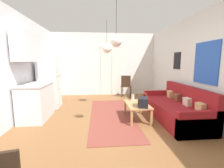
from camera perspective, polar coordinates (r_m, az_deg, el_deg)
name	(u,v)px	position (r m, az deg, el deg)	size (l,w,h in m)	color
ground_plane	(111,131)	(3.49, -0.47, -17.08)	(4.95, 7.64, 0.10)	brown
wall_back	(104,65)	(6.72, -2.89, 7.20)	(4.55, 0.13, 2.65)	white
wall_right	(212,67)	(4.01, 33.23, 5.24)	(0.12, 7.24, 2.65)	silver
area_rug	(112,115)	(4.25, -0.16, -11.50)	(1.12, 3.12, 0.01)	brown
couch	(176,109)	(4.25, 22.88, -8.52)	(0.89, 2.13, 0.84)	maroon
coffee_table	(137,106)	(3.93, 9.34, -7.99)	(0.54, 0.90, 0.40)	#B27F4C
bamboo_vase	(133,98)	(4.16, 7.75, -5.08)	(0.08, 0.08, 0.38)	beige
handbag	(143,102)	(3.66, 11.39, -6.60)	(0.29, 0.37, 0.34)	black
refrigerator	(50,83)	(5.22, -22.26, 0.47)	(0.61, 0.62, 1.58)	white
kitchen_counter	(34,87)	(4.30, -27.12, -1.03)	(0.61, 1.05, 2.13)	silver
accent_chair	(126,85)	(6.29, 5.32, -0.33)	(0.52, 0.51, 0.89)	#382619
pendant_lamp_near	(116,41)	(3.02, 1.58, 15.84)	(0.23, 0.23, 0.93)	black
pendant_lamp_far	(107,48)	(4.74, -2.00, 13.20)	(0.29, 0.29, 0.95)	black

